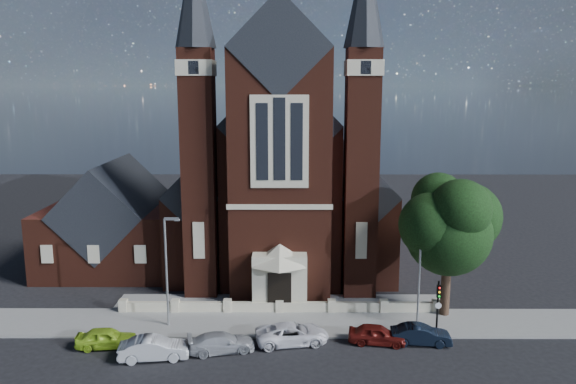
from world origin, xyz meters
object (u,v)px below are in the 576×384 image
car_navy (421,335)px  traffic_signal (438,301)px  car_white_suv (292,334)px  street_lamp_right (421,266)px  church (282,174)px  car_lime_van (106,338)px  street_lamp_left (167,265)px  parish_hall (115,225)px  car_silver_a (154,348)px  street_tree (451,228)px  car_silver_b (222,342)px  car_dark_red (377,334)px

car_navy → traffic_signal: bearing=-44.9°
car_white_suv → street_lamp_right: bearing=-83.2°
church → traffic_signal: bearing=-61.8°
car_lime_van → car_navy: size_ratio=0.98×
traffic_signal → street_lamp_left: bearing=175.2°
car_white_suv → car_navy: 8.66m
church → parish_hall: 17.26m
car_white_suv → street_lamp_left: bearing=63.4°
car_navy → car_lime_van: bearing=95.5°
parish_hall → car_silver_a: size_ratio=2.78×
car_lime_van → car_white_suv: 12.37m
street_tree → car_white_suv: 13.95m
car_silver_b → car_navy: (13.29, 1.13, 0.03)m
street_tree → car_silver_a: street_tree is taller
car_silver_a → car_white_suv: 9.10m
car_white_suv → car_dark_red: 5.74m
car_silver_b → car_white_suv: 4.78m
traffic_signal → car_silver_b: traffic_signal is taller
traffic_signal → car_silver_a: size_ratio=0.91×
street_tree → car_silver_a: size_ratio=2.44×
car_lime_van → car_silver_a: 3.90m
traffic_signal → car_dark_red: bearing=-165.1°
car_navy → car_dark_red: bearing=92.7°
car_dark_red → car_silver_b: bearing=105.1°
church → street_lamp_right: size_ratio=4.31×
traffic_signal → car_navy: size_ratio=0.99×
street_lamp_right → car_white_suv: 10.31m
street_tree → traffic_signal: (-1.60, -3.28, -4.38)m
parish_hall → street_lamp_left: 16.18m
church → street_tree: 21.38m
street_tree → street_lamp_right: street_tree is taller
street_tree → car_silver_b: bearing=-160.9°
street_lamp_left → car_navy: bearing=-9.1°
car_silver_a → car_dark_red: bearing=-89.2°
car_white_suv → street_tree: bearing=-78.9°
car_silver_b → car_navy: 13.34m
parish_hall → street_lamp_right: (26.09, -14.00, 0.59)m
car_silver_a → traffic_signal: bearing=-87.8°
church → car_silver_a: bearing=-108.2°
traffic_signal → car_navy: (-1.39, -1.22, -1.92)m
street_lamp_left → car_dark_red: (14.60, -2.73, -3.94)m
church → car_silver_b: church is taller
church → street_lamp_right: bearing=-62.0°
parish_hall → car_dark_red: 28.38m
car_lime_van → car_silver_a: (3.55, -1.61, 0.05)m
parish_hall → car_silver_a: (8.13, -18.96, -3.29)m
church → car_dark_red: 23.89m
traffic_signal → car_navy: bearing=-138.9°
street_lamp_left → car_silver_b: street_lamp_left is taller
car_silver_a → car_silver_b: size_ratio=1.00×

